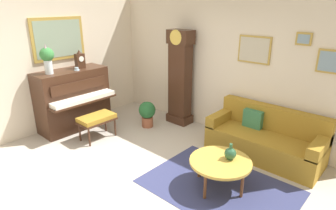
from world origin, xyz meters
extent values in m
cube|color=#B2A899|center=(0.00, 0.00, -0.05)|extent=(6.40, 6.00, 0.10)
cube|color=beige|center=(-2.60, 0.00, 1.40)|extent=(0.10, 4.90, 2.80)
cube|color=#B28E3D|center=(-2.54, 0.41, 1.85)|extent=(0.03, 1.10, 0.84)
cube|color=gray|center=(-2.52, 0.41, 1.85)|extent=(0.01, 0.98, 0.72)
cube|color=beige|center=(0.00, 2.40, 1.40)|extent=(5.30, 0.10, 2.80)
cube|color=#B28E3D|center=(2.05, 2.33, 1.70)|extent=(0.52, 0.03, 0.36)
cube|color=#7A93A3|center=(2.05, 2.32, 1.70)|extent=(0.46, 0.01, 0.30)
cube|color=#B28E3D|center=(0.75, 2.33, 1.75)|extent=(0.60, 0.03, 0.48)
cube|color=#BCB299|center=(0.75, 2.32, 1.75)|extent=(0.54, 0.01, 0.42)
cube|color=#B28E3D|center=(1.55, 2.33, 2.00)|extent=(0.24, 0.03, 0.20)
cube|color=#7A93A3|center=(1.55, 2.32, 2.00)|extent=(0.18, 0.01, 0.14)
cube|color=navy|center=(1.21, 0.65, 0.00)|extent=(2.10, 1.50, 0.01)
cube|color=#3D2316|center=(-2.25, 0.41, 0.63)|extent=(0.60, 1.44, 1.25)
cube|color=#3D2316|center=(-1.82, 0.41, 0.68)|extent=(0.28, 1.38, 0.04)
cube|color=white|center=(-1.82, 0.41, 0.74)|extent=(0.26, 1.32, 0.08)
cube|color=#3D2316|center=(-1.93, 0.41, 0.98)|extent=(0.03, 1.20, 0.20)
cube|color=#3D2316|center=(-1.43, 0.41, 0.38)|extent=(0.42, 0.70, 0.04)
cube|color=olive|center=(-1.43, 0.41, 0.44)|extent=(0.40, 0.68, 0.08)
cylinder|color=#3D2316|center=(-1.27, 0.11, 0.18)|extent=(0.04, 0.04, 0.36)
cylinder|color=#3D2316|center=(-1.27, 0.71, 0.18)|extent=(0.04, 0.04, 0.36)
cylinder|color=#3D2316|center=(-1.59, 0.11, 0.18)|extent=(0.04, 0.04, 0.36)
cylinder|color=#3D2316|center=(-1.59, 0.71, 0.18)|extent=(0.04, 0.04, 0.36)
cube|color=#3D2316|center=(-0.75, 2.11, 0.09)|extent=(0.52, 0.34, 0.18)
cube|color=#3D2316|center=(-0.75, 2.11, 0.89)|extent=(0.44, 0.28, 1.78)
cube|color=#3D2316|center=(-0.75, 2.11, 1.88)|extent=(0.52, 0.32, 0.28)
cylinder|color=gold|center=(-0.75, 1.95, 1.88)|extent=(0.30, 0.02, 0.30)
cylinder|color=gold|center=(-0.75, 2.06, 0.95)|extent=(0.03, 0.03, 0.70)
cube|color=olive|center=(1.29, 1.91, 0.21)|extent=(1.90, 0.80, 0.42)
cube|color=olive|center=(1.29, 2.21, 0.62)|extent=(1.90, 0.20, 0.44)
cube|color=olive|center=(0.43, 1.91, 0.50)|extent=(0.18, 0.80, 0.20)
cube|color=olive|center=(2.15, 1.91, 0.50)|extent=(0.18, 0.80, 0.20)
cube|color=#38754C|center=(0.99, 2.05, 0.58)|extent=(0.34, 0.12, 0.32)
cylinder|color=gold|center=(1.20, 0.66, 0.41)|extent=(0.88, 0.88, 0.04)
torus|color=brown|center=(1.20, 0.66, 0.41)|extent=(0.88, 0.88, 0.04)
cylinder|color=brown|center=(1.20, 1.02, 0.20)|extent=(0.04, 0.04, 0.39)
cylinder|color=brown|center=(1.56, 0.66, 0.20)|extent=(0.04, 0.04, 0.39)
cylinder|color=brown|center=(1.20, 0.30, 0.20)|extent=(0.04, 0.04, 0.39)
cylinder|color=brown|center=(0.84, 0.66, 0.20)|extent=(0.04, 0.04, 0.39)
cube|color=#3D2316|center=(-2.23, 0.65, 1.40)|extent=(0.12, 0.18, 0.30)
cylinder|color=white|center=(-2.17, 0.65, 1.45)|extent=(0.01, 0.11, 0.11)
cone|color=#3D2316|center=(-2.23, 0.65, 1.59)|extent=(0.10, 0.10, 0.08)
cylinder|color=silver|center=(-2.23, -0.02, 1.38)|extent=(0.15, 0.15, 0.26)
sphere|color=#387F3D|center=(-2.23, -0.02, 1.62)|extent=(0.26, 0.26, 0.26)
cone|color=#D199B7|center=(-2.20, -0.04, 1.75)|extent=(0.06, 0.06, 0.16)
cylinder|color=#ADC6D6|center=(-2.12, 0.49, 1.26)|extent=(0.12, 0.12, 0.01)
cylinder|color=#ADC6D6|center=(-2.12, 0.49, 1.28)|extent=(0.08, 0.08, 0.06)
cylinder|color=#234C33|center=(1.28, 0.78, 0.44)|extent=(0.09, 0.09, 0.01)
sphere|color=#285638|center=(1.28, 0.78, 0.52)|extent=(0.17, 0.17, 0.17)
cylinder|color=#285638|center=(1.28, 0.78, 0.63)|extent=(0.04, 0.04, 0.08)
cylinder|color=#935138|center=(-1.11, 1.45, 0.11)|extent=(0.24, 0.24, 0.22)
sphere|color=#235B2D|center=(-1.11, 1.45, 0.38)|extent=(0.36, 0.36, 0.36)
camera|label=1|loc=(2.97, -2.43, 2.54)|focal=30.25mm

